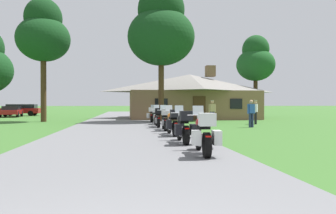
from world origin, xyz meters
TOP-DOWN VIEW (x-y plane):
  - ground_plane at (0.00, 20.00)m, footprint 500.00×500.00m
  - asphalt_driveway at (0.00, 18.00)m, footprint 6.40×80.00m
  - motorcycle_red_nearest_to_camera at (2.18, 6.24)m, footprint 0.80×2.08m
  - motorcycle_black_second_in_row at (2.09, 8.84)m, footprint 0.72×2.08m
  - motorcycle_orange_third_in_row at (2.12, 11.66)m, footprint 0.76×2.08m
  - motorcycle_green_fourth_in_row at (2.09, 14.45)m, footprint 0.66×2.08m
  - motorcycle_black_fifth_in_row at (1.95, 16.81)m, footprint 0.66×2.08m
  - motorcycle_yellow_sixth_in_row at (2.10, 19.47)m, footprint 0.74×2.08m
  - motorcycle_blue_farthest_in_row at (2.02, 22.11)m, footprint 0.90×2.08m
  - stone_lodge at (6.37, 29.71)m, footprint 12.52×9.26m
  - bystander_tan_shirt_near_lodge at (6.34, 20.93)m, footprint 0.55×0.25m
  - bystander_white_shirt_beside_signpost at (9.07, 19.50)m, footprint 0.38×0.48m
  - bystander_blue_shirt_by_tree at (7.60, 16.63)m, footprint 0.53×0.31m
  - tree_left_near at (-6.46, 24.76)m, footprint 4.20×4.20m
  - tree_right_of_lodge at (14.02, 31.55)m, footprint 4.13×4.13m
  - tree_by_lodge_front at (2.82, 23.16)m, footprint 5.25×5.25m
  - parked_red_suv_far_left at (-12.58, 38.86)m, footprint 4.62×1.96m
  - parked_red_sedan_far_left at (-12.42, 35.17)m, footprint 2.45×4.43m

SIDE VIEW (x-z plane):
  - ground_plane at x=0.00m, z-range 0.00..0.00m
  - asphalt_driveway at x=0.00m, z-range 0.00..0.06m
  - motorcycle_red_nearest_to_camera at x=2.18m, z-range -0.04..1.26m
  - motorcycle_black_second_in_row at x=2.09m, z-range -0.04..1.26m
  - motorcycle_orange_third_in_row at x=2.12m, z-range -0.04..1.26m
  - motorcycle_blue_farthest_in_row at x=2.02m, z-range -0.04..1.26m
  - motorcycle_green_fourth_in_row at x=2.09m, z-range -0.03..1.27m
  - motorcycle_black_fifth_in_row at x=1.95m, z-range -0.03..1.27m
  - motorcycle_yellow_sixth_in_row at x=2.10m, z-range -0.03..1.27m
  - parked_red_sedan_far_left at x=-12.42m, z-range 0.04..1.24m
  - parked_red_suv_far_left at x=-12.58m, z-range 0.08..1.48m
  - bystander_blue_shirt_by_tree at x=7.60m, z-range 0.10..1.76m
  - bystander_tan_shirt_near_lodge at x=6.34m, z-range 0.11..1.79m
  - bystander_white_shirt_beside_signpost at x=9.07m, z-range 0.11..1.79m
  - stone_lodge at x=6.37m, z-range -0.38..4.89m
  - tree_right_of_lodge at x=14.02m, z-range 1.70..10.59m
  - tree_left_near at x=-6.46m, z-range 2.13..11.98m
  - tree_by_lodge_front at x=2.82m, z-range 1.91..12.65m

